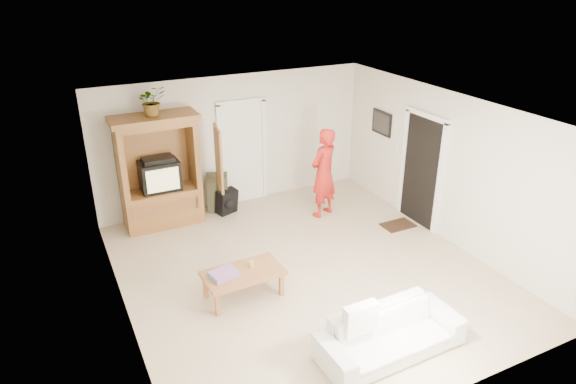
# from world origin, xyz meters

# --- Properties ---
(floor) EXTENTS (6.00, 6.00, 0.00)m
(floor) POSITION_xyz_m (0.00, 0.00, 0.00)
(floor) COLOR tan
(floor) RESTS_ON ground
(ceiling) EXTENTS (6.00, 6.00, 0.00)m
(ceiling) POSITION_xyz_m (0.00, 0.00, 2.60)
(ceiling) COLOR white
(ceiling) RESTS_ON floor
(wall_back) EXTENTS (5.50, 0.00, 5.50)m
(wall_back) POSITION_xyz_m (0.00, 3.00, 1.30)
(wall_back) COLOR silver
(wall_back) RESTS_ON floor
(wall_front) EXTENTS (5.50, 0.00, 5.50)m
(wall_front) POSITION_xyz_m (0.00, -3.00, 1.30)
(wall_front) COLOR silver
(wall_front) RESTS_ON floor
(wall_left) EXTENTS (0.00, 6.00, 6.00)m
(wall_left) POSITION_xyz_m (-2.75, 0.00, 1.30)
(wall_left) COLOR silver
(wall_left) RESTS_ON floor
(wall_right) EXTENTS (0.00, 6.00, 6.00)m
(wall_right) POSITION_xyz_m (2.75, 0.00, 1.30)
(wall_right) COLOR silver
(wall_right) RESTS_ON floor
(armoire) EXTENTS (1.82, 1.14, 2.10)m
(armoire) POSITION_xyz_m (-1.58, 2.66, 0.91)
(armoire) COLOR #9A5F2F
(armoire) RESTS_ON floor
(door_back) EXTENTS (0.85, 0.05, 2.04)m
(door_back) POSITION_xyz_m (0.15, 2.97, 1.02)
(door_back) COLOR white
(door_back) RESTS_ON floor
(doorway_right) EXTENTS (0.05, 0.90, 2.04)m
(doorway_right) POSITION_xyz_m (2.73, 0.60, 1.02)
(doorway_right) COLOR black
(doorway_right) RESTS_ON floor
(framed_picture) EXTENTS (0.03, 0.60, 0.48)m
(framed_picture) POSITION_xyz_m (2.73, 1.90, 1.60)
(framed_picture) COLOR black
(framed_picture) RESTS_ON wall_right
(doormat) EXTENTS (0.60, 0.40, 0.02)m
(doormat) POSITION_xyz_m (2.30, 0.60, 0.01)
(doormat) COLOR #382316
(doormat) RESTS_ON floor
(plant) EXTENTS (0.53, 0.47, 0.52)m
(plant) POSITION_xyz_m (-1.60, 2.63, 2.36)
(plant) COLOR #4C7238
(plant) RESTS_ON armoire
(man) EXTENTS (0.75, 0.63, 1.75)m
(man) POSITION_xyz_m (1.27, 1.66, 0.87)
(man) COLOR #B11D17
(man) RESTS_ON floor
(sofa) EXTENTS (1.91, 0.79, 0.55)m
(sofa) POSITION_xyz_m (0.07, -2.11, 0.28)
(sofa) COLOR silver
(sofa) RESTS_ON floor
(coffee_table) EXTENTS (1.17, 0.67, 0.43)m
(coffee_table) POSITION_xyz_m (-1.13, -0.19, 0.37)
(coffee_table) COLOR #9B5D35
(coffee_table) RESTS_ON floor
(towel) EXTENTS (0.43, 0.35, 0.08)m
(towel) POSITION_xyz_m (-1.42, -0.19, 0.47)
(towel) COLOR #EC4E84
(towel) RESTS_ON coffee_table
(candle) EXTENTS (0.08, 0.08, 0.10)m
(candle) POSITION_xyz_m (-0.98, -0.14, 0.48)
(candle) COLOR tan
(candle) RESTS_ON coffee_table
(backpack_black) EXTENTS (0.44, 0.34, 0.48)m
(backpack_black) POSITION_xyz_m (-0.39, 2.53, 0.24)
(backpack_black) COLOR black
(backpack_black) RESTS_ON floor
(backpack_olive) EXTENTS (0.48, 0.42, 0.76)m
(backpack_olive) POSITION_xyz_m (-0.49, 2.75, 0.38)
(backpack_olive) COLOR #47442B
(backpack_olive) RESTS_ON floor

